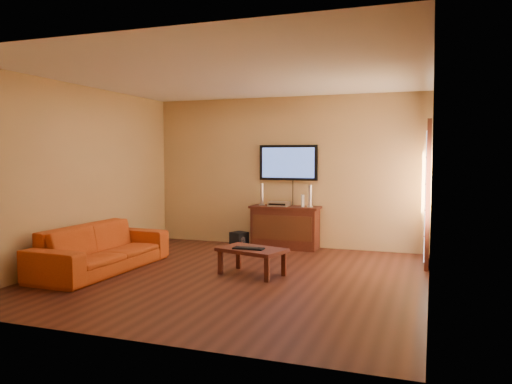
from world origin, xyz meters
The scene contains 14 objects.
ground_plane centered at (0.00, 0.00, 0.00)m, with size 5.00×5.00×0.00m, color #35160E.
room_walls centered at (0.00, 0.62, 1.69)m, with size 5.00×5.00×5.00m.
french_door centered at (2.46, 1.70, 1.05)m, with size 0.07×1.02×2.22m.
media_console centered at (0.07, 2.26, 0.38)m, with size 1.23×0.47×0.75m.
television centered at (0.07, 2.45, 1.52)m, with size 1.07×0.08×0.63m.
coffee_table centered at (0.20, 0.17, 0.32)m, with size 1.01×0.76×0.37m.
sofa centered at (-1.92, -0.29, 0.44)m, with size 2.23×0.65×0.87m, color #BB4514.
speaker_left centered at (-0.38, 2.29, 0.93)m, with size 0.11×0.11×0.39m.
speaker_right centered at (0.51, 2.26, 0.93)m, with size 0.10×0.10×0.38m.
av_receiver centered at (-0.04, 2.22, 0.79)m, with size 0.35×0.25×0.08m, color silver.
game_console centered at (0.38, 2.29, 0.86)m, with size 0.04×0.15×0.21m, color white.
subwoofer centered at (-0.77, 2.16, 0.13)m, with size 0.26×0.26×0.26m, color black.
bottle centered at (-0.61, 1.95, 0.10)m, with size 0.07×0.07×0.21m.
keyboard centered at (0.18, 0.09, 0.38)m, with size 0.42×0.16×0.03m.
Camera 1 is at (2.51, -6.20, 1.63)m, focal length 35.00 mm.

